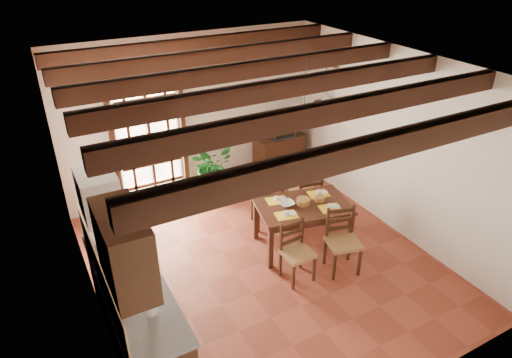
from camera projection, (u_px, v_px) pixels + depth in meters
ground_plane at (263, 262)px, 6.55m from camera, size 5.00×5.00×0.00m
room_shell at (264, 147)px, 5.68m from camera, size 4.52×5.02×2.81m
ceiling_beams at (265, 78)px, 5.27m from camera, size 4.50×4.34×0.20m
french_door at (149, 138)px, 7.54m from camera, size 1.26×0.11×2.32m
kitchen_counter at (136, 313)px, 5.04m from camera, size 0.64×2.25×1.38m
upper_cabinet at (125, 250)px, 3.79m from camera, size 0.35×0.80×0.70m
range_hood at (98, 195)px, 4.82m from camera, size 0.38×0.60×0.54m
counter_items at (128, 274)px, 4.88m from camera, size 0.50×1.43×0.25m
dining_table at (303, 210)px, 6.62m from camera, size 1.47×1.11×0.72m
chair_near_left at (297, 262)px, 6.14m from camera, size 0.40×0.38×0.84m
chair_near_right at (342, 252)px, 6.30m from camera, size 0.52×0.50×0.93m
chair_far_left at (267, 208)px, 7.27m from camera, size 0.53×0.51×0.96m
chair_far_right at (305, 203)px, 7.44m from camera, size 0.48×0.47×0.92m
table_setting at (303, 205)px, 6.58m from camera, size 0.96×0.64×0.09m
table_bowl at (287, 204)px, 6.55m from camera, size 0.23×0.23×0.05m
sideboard at (280, 155)px, 8.75m from camera, size 0.97×0.48×0.81m
crt_tv at (281, 127)px, 8.47m from camera, size 0.49×0.45×0.39m
fuse_box at (269, 84)px, 8.26m from camera, size 0.25×0.03×0.32m
plant_pot at (213, 190)px, 8.17m from camera, size 0.34×0.34×0.21m
potted_plant at (212, 167)px, 7.95m from camera, size 2.35×2.19×2.12m
wall_shelf at (325, 106)px, 7.97m from camera, size 0.20×0.42×0.20m
shelf_vase at (326, 98)px, 7.90m from camera, size 0.15×0.15×0.15m
shelf_flowers at (327, 86)px, 7.80m from camera, size 0.14×0.14×0.36m
framed_picture at (332, 75)px, 7.74m from camera, size 0.03×0.32×0.32m
pendant_lamp at (304, 113)px, 6.01m from camera, size 0.36×0.36×0.84m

